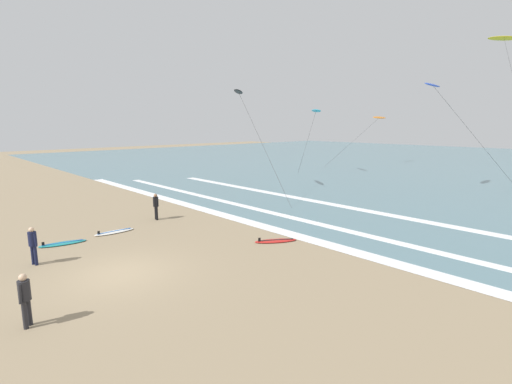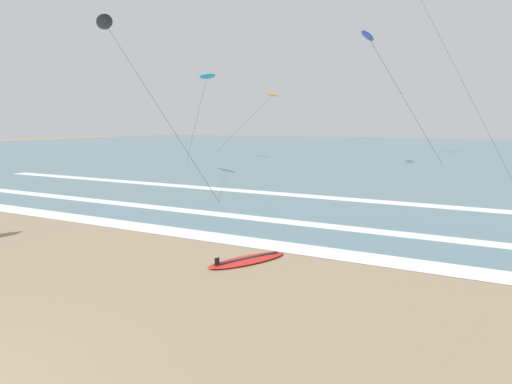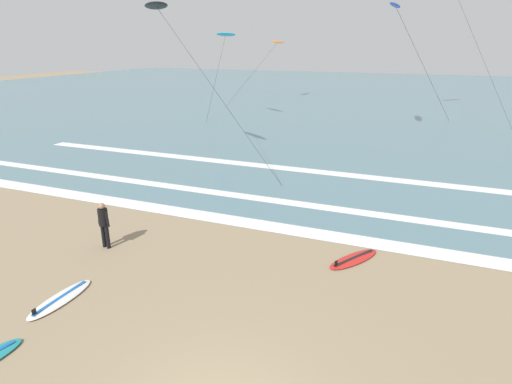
{
  "view_description": "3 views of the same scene",
  "coord_description": "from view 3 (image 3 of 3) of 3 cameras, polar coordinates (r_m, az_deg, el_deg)",
  "views": [
    {
      "loc": [
        13.51,
        -5.51,
        5.7
      ],
      "look_at": [
        -0.45,
        7.54,
        2.21
      ],
      "focal_mm": 26.18,
      "sensor_mm": 36.0,
      "label": 1
    },
    {
      "loc": [
        5.56,
        -1.2,
        3.29
      ],
      "look_at": [
        1.54,
        7.2,
        1.73
      ],
      "focal_mm": 28.77,
      "sensor_mm": 36.0,
      "label": 2
    },
    {
      "loc": [
        2.88,
        -5.11,
        6.54
      ],
      "look_at": [
        -1.94,
        6.97,
        1.97
      ],
      "focal_mm": 29.86,
      "sensor_mm": 36.0,
      "label": 3
    }
  ],
  "objects": [
    {
      "name": "wave_foam_outer_break",
      "position": [
        22.55,
        16.46,
        1.73
      ],
      "size": [
        43.04,
        0.82,
        0.01
      ],
      "primitive_type": "cube",
      "color": "white",
      "rests_on": "ocean_surface"
    },
    {
      "name": "wave_foam_mid_break",
      "position": [
        17.82,
        14.78,
        -2.79
      ],
      "size": [
        48.02,
        0.65,
        0.01
      ],
      "primitive_type": "cube",
      "color": "white",
      "rests_on": "ocean_surface"
    },
    {
      "name": "ocean_surface",
      "position": [
        58.84,
        19.25,
        11.95
      ],
      "size": [
        140.0,
        90.0,
        0.01
      ],
      "primitive_type": "cube",
      "color": "slate",
      "rests_on": "ground"
    },
    {
      "name": "surfer_left_near",
      "position": [
        14.99,
        -19.74,
        -3.71
      ],
      "size": [
        0.52,
        0.32,
        1.6
      ],
      "color": "black",
      "rests_on": "ground"
    },
    {
      "name": "wave_foam_shoreline",
      "position": [
        15.94,
        3.18,
        -4.84
      ],
      "size": [
        48.37,
        0.91,
        0.01
      ],
      "primitive_type": "cube",
      "color": "white",
      "rests_on": "ocean_surface"
    },
    {
      "name": "kite_blue_high_right",
      "position": [
        32.69,
        18.18,
        22.59
      ],
      "size": [
        5.32,
        10.36,
        9.15
      ],
      "color": "blue",
      "rests_on": "ground"
    },
    {
      "name": "kite_orange_low_near",
      "position": [
        52.7,
        2.94,
        19.42
      ],
      "size": [
        3.3,
        10.52,
        6.86
      ],
      "color": "orange",
      "rests_on": "ground"
    },
    {
      "name": "surfboard_left_pile",
      "position": [
        14.03,
        12.94,
        -8.74
      ],
      "size": [
        1.6,
        2.11,
        0.25
      ],
      "color": "red",
      "rests_on": "ground"
    },
    {
      "name": "kite_black_mid_center",
      "position": [
        24.61,
        -13.22,
        23.04
      ],
      "size": [
        9.2,
        3.13,
        8.58
      ],
      "color": "black",
      "rests_on": "ground"
    },
    {
      "name": "kite_cyan_far_left",
      "position": [
        38.04,
        -4.1,
        20.29
      ],
      "size": [
        3.01,
        2.57,
        7.42
      ],
      "color": "#23A8C6",
      "rests_on": "ground"
    },
    {
      "name": "surfboard_near_water",
      "position": [
        12.89,
        -24.73,
        -12.88
      ],
      "size": [
        0.64,
        2.11,
        0.25
      ],
      "color": "silver",
      "rests_on": "ground"
    }
  ]
}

